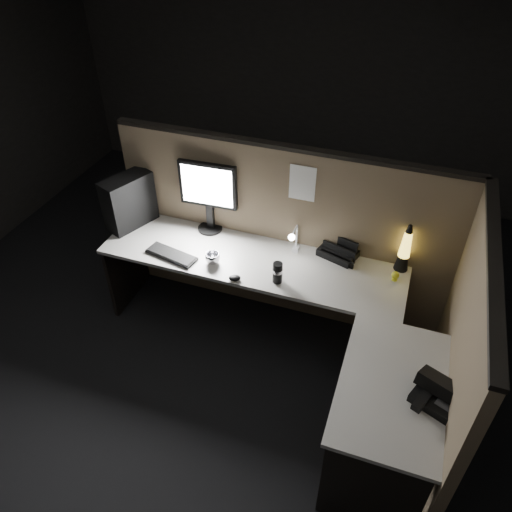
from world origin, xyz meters
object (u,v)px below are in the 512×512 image
(pc_tower, at_px, (129,201))
(desk_phone, at_px, (437,393))
(lava_lamp, at_px, (404,251))
(keyboard, at_px, (172,255))
(monitor, at_px, (208,191))

(pc_tower, xyz_separation_m, desk_phone, (2.46, -0.93, -0.16))
(pc_tower, height_order, lava_lamp, pc_tower)
(pc_tower, bearing_deg, keyboard, -7.33)
(monitor, xyz_separation_m, lava_lamp, (1.51, -0.00, -0.19))
(keyboard, bearing_deg, desk_phone, -7.13)
(pc_tower, distance_m, keyboard, 0.60)
(lava_lamp, bearing_deg, keyboard, -165.55)
(monitor, height_order, desk_phone, monitor)
(pc_tower, relative_size, desk_phone, 1.39)
(keyboard, distance_m, desk_phone, 2.07)
(pc_tower, distance_m, monitor, 0.66)
(pc_tower, height_order, keyboard, pc_tower)
(pc_tower, height_order, desk_phone, pc_tower)
(pc_tower, xyz_separation_m, monitor, (0.63, 0.15, 0.14))
(pc_tower, xyz_separation_m, keyboard, (0.49, -0.28, -0.20))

